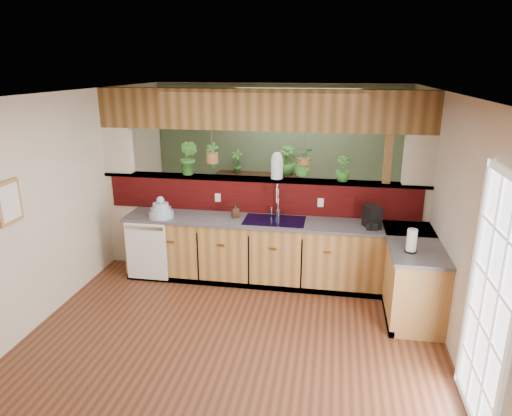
% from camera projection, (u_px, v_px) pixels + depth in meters
% --- Properties ---
extents(ground, '(4.60, 7.00, 0.01)m').
position_uv_depth(ground, '(242.00, 315.00, 5.53)').
color(ground, '#532B19').
rests_on(ground, ground).
extents(ceiling, '(4.60, 7.00, 0.01)m').
position_uv_depth(ceiling, '(240.00, 95.00, 4.75)').
color(ceiling, brown).
rests_on(ceiling, ground).
extents(wall_back, '(4.60, 0.02, 2.60)m').
position_uv_depth(wall_back, '(279.00, 156.00, 8.43)').
color(wall_back, beige).
rests_on(wall_back, ground).
extents(wall_left, '(0.02, 7.00, 2.60)m').
position_uv_depth(wall_left, '(55.00, 203.00, 5.51)').
color(wall_left, beige).
rests_on(wall_left, ground).
extents(wall_right, '(0.02, 7.00, 2.60)m').
position_uv_depth(wall_right, '(457.00, 225.00, 4.76)').
color(wall_right, beige).
rests_on(wall_right, ground).
extents(pass_through_partition, '(4.60, 0.21, 2.60)m').
position_uv_depth(pass_through_partition, '(263.00, 192.00, 6.43)').
color(pass_through_partition, beige).
rests_on(pass_through_partition, ground).
extents(pass_through_ledge, '(4.60, 0.21, 0.04)m').
position_uv_depth(pass_through_ledge, '(261.00, 179.00, 6.39)').
color(pass_through_ledge, brown).
rests_on(pass_through_ledge, ground).
extents(header_beam, '(4.60, 0.15, 0.55)m').
position_uv_depth(header_beam, '(261.00, 110.00, 6.10)').
color(header_beam, brown).
rests_on(header_beam, ground).
extents(sage_backwall, '(4.55, 0.02, 2.55)m').
position_uv_depth(sage_backwall, '(279.00, 156.00, 8.41)').
color(sage_backwall, '#4A5E40').
rests_on(sage_backwall, ground).
extents(countertop, '(4.14, 1.52, 0.90)m').
position_uv_depth(countertop, '(317.00, 257.00, 6.07)').
color(countertop, olive).
rests_on(countertop, ground).
extents(dishwasher, '(0.58, 0.03, 0.82)m').
position_uv_depth(dishwasher, '(146.00, 251.00, 6.26)').
color(dishwasher, white).
rests_on(dishwasher, ground).
extents(navy_sink, '(0.82, 0.50, 0.18)m').
position_uv_depth(navy_sink, '(274.00, 226.00, 6.16)').
color(navy_sink, black).
rests_on(navy_sink, countertop).
extents(french_door, '(0.06, 1.02, 2.16)m').
position_uv_depth(french_door, '(488.00, 308.00, 3.62)').
color(french_door, white).
rests_on(french_door, ground).
extents(framed_print, '(0.04, 0.35, 0.45)m').
position_uv_depth(framed_print, '(9.00, 202.00, 4.68)').
color(framed_print, olive).
rests_on(framed_print, wall_left).
extents(faucet, '(0.21, 0.21, 0.48)m').
position_uv_depth(faucet, '(277.00, 199.00, 6.20)').
color(faucet, '#B7B7B2').
rests_on(faucet, countertop).
extents(dish_stack, '(0.34, 0.34, 0.30)m').
position_uv_depth(dish_stack, '(161.00, 211.00, 6.24)').
color(dish_stack, '#9AA8C7').
rests_on(dish_stack, countertop).
extents(soap_dispenser, '(0.12, 0.13, 0.21)m').
position_uv_depth(soap_dispenser, '(235.00, 210.00, 6.23)').
color(soap_dispenser, '#3A2215').
rests_on(soap_dispenser, countertop).
extents(coffee_maker, '(0.15, 0.26, 0.29)m').
position_uv_depth(coffee_maker, '(372.00, 218.00, 5.83)').
color(coffee_maker, black).
rests_on(coffee_maker, countertop).
extents(paper_towel, '(0.13, 0.13, 0.29)m').
position_uv_depth(paper_towel, '(412.00, 241.00, 5.06)').
color(paper_towel, black).
rests_on(paper_towel, countertop).
extents(glass_jar, '(0.17, 0.17, 0.37)m').
position_uv_depth(glass_jar, '(277.00, 165.00, 6.29)').
color(glass_jar, silver).
rests_on(glass_jar, pass_through_ledge).
extents(ledge_plant_left, '(0.34, 0.31, 0.50)m').
position_uv_depth(ledge_plant_left, '(189.00, 158.00, 6.48)').
color(ledge_plant_left, '#2E6924').
rests_on(ledge_plant_left, pass_through_ledge).
extents(ledge_plant_right, '(0.22, 0.22, 0.35)m').
position_uv_depth(ledge_plant_right, '(343.00, 169.00, 6.15)').
color(ledge_plant_right, '#2E6924').
rests_on(ledge_plant_right, pass_through_ledge).
extents(hanging_plant_a, '(0.21, 0.17, 0.47)m').
position_uv_depth(hanging_plant_a, '(212.00, 148.00, 6.37)').
color(hanging_plant_a, brown).
rests_on(hanging_plant_a, header_beam).
extents(hanging_plant_b, '(0.42, 0.38, 0.52)m').
position_uv_depth(hanging_plant_b, '(304.00, 149.00, 6.16)').
color(hanging_plant_b, brown).
rests_on(hanging_plant_b, header_beam).
extents(shelving_console, '(1.50, 0.43, 0.99)m').
position_uv_depth(shelving_console, '(257.00, 200.00, 8.50)').
color(shelving_console, black).
rests_on(shelving_console, ground).
extents(shelf_plant_a, '(0.24, 0.18, 0.43)m').
position_uv_depth(shelf_plant_a, '(237.00, 162.00, 8.34)').
color(shelf_plant_a, '#2E6924').
rests_on(shelf_plant_a, shelving_console).
extents(shelf_plant_b, '(0.30, 0.30, 0.53)m').
position_uv_depth(shelf_plant_b, '(286.00, 161.00, 8.18)').
color(shelf_plant_b, '#2E6924').
rests_on(shelf_plant_b, shelving_console).
extents(floor_plant, '(0.74, 0.64, 0.82)m').
position_uv_depth(floor_plant, '(313.00, 228.00, 7.29)').
color(floor_plant, '#2E6924').
rests_on(floor_plant, ground).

